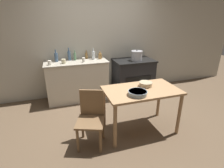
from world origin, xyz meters
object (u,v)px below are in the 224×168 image
object	(u,v)px
mixing_bowl_small	(138,93)
bottle_center_left	(75,56)
stock_pot	(137,56)
chair	(91,117)
bottle_center	(69,56)
bottle_left	(93,55)
bottle_mid_left	(100,56)
mixing_bowl_large	(146,84)
flour_sack	(149,92)
bottle_far_left	(86,55)
cup_right	(50,63)
cup_far_right	(84,60)
cup_mid_right	(64,61)
work_table	(141,95)
stove	(133,76)
bottle_center_right	(56,57)

from	to	relation	value
mixing_bowl_small	bottle_center_left	bearing A→B (deg)	110.41
mixing_bowl_small	bottle_center_left	xyz separation A→B (m)	(-0.69, 1.86, 0.20)
stock_pot	chair	bearing A→B (deg)	-133.88
stock_pot	bottle_center	world-z (taller)	bottle_center
bottle_left	bottle_mid_left	xyz separation A→B (m)	(0.16, 0.01, -0.03)
mixing_bowl_large	bottle_center_left	bearing A→B (deg)	121.65
flour_sack	bottle_center	distance (m)	2.05
mixing_bowl_small	bottle_far_left	size ratio (longest dim) A/B	1.49
mixing_bowl_large	cup_right	xyz separation A→B (m)	(-1.52, 1.33, 0.16)
cup_far_right	bottle_center_left	bearing A→B (deg)	124.58
flour_sack	bottle_mid_left	distance (m)	1.45
bottle_left	cup_mid_right	distance (m)	0.71
cup_mid_right	work_table	bearing A→B (deg)	-52.73
bottle_mid_left	flour_sack	bearing A→B (deg)	-30.80
stock_pot	cup_right	distance (m)	1.99
bottle_far_left	cup_mid_right	world-z (taller)	bottle_far_left
flour_sack	cup_right	size ratio (longest dim) A/B	3.61
bottle_center_left	cup_mid_right	xyz separation A→B (m)	(-0.27, -0.22, -0.04)
mixing_bowl_large	bottle_center_left	distance (m)	1.87
bottle_mid_left	cup_far_right	bearing A→B (deg)	-156.65
stove	chair	size ratio (longest dim) A/B	1.16
stove	cup_mid_right	size ratio (longest dim) A/B	10.25
chair	mixing_bowl_large	xyz separation A→B (m)	(0.98, 0.17, 0.35)
mixing_bowl_small	stock_pot	bearing A→B (deg)	65.25
bottle_center_right	mixing_bowl_large	bearing A→B (deg)	-48.73
stock_pot	bottle_left	distance (m)	1.03
bottle_center_right	flour_sack	bearing A→B (deg)	-18.01
stove	bottle_far_left	xyz separation A→B (m)	(-1.12, 0.25, 0.56)
bottle_center_left	work_table	bearing A→B (deg)	-63.25
cup_mid_right	cup_right	bearing A→B (deg)	-173.52
bottle_center_left	cup_far_right	bearing A→B (deg)	-55.42
mixing_bowl_small	bottle_center_right	world-z (taller)	bottle_center_right
mixing_bowl_small	bottle_mid_left	size ratio (longest dim) A/B	1.66
bottle_far_left	bottle_mid_left	size ratio (longest dim) A/B	1.12
flour_sack	cup_far_right	xyz separation A→B (m)	(-1.45, 0.43, 0.80)
bottle_far_left	cup_far_right	size ratio (longest dim) A/B	1.98
mixing_bowl_small	bottle_center_left	size ratio (longest dim) A/B	1.27
mixing_bowl_large	mixing_bowl_small	bearing A→B (deg)	-135.52
work_table	bottle_far_left	bearing A→B (deg)	107.88
mixing_bowl_small	bottle_center	xyz separation A→B (m)	(-0.81, 1.89, 0.23)
work_table	cup_right	bearing A→B (deg)	134.32
stove	bottle_mid_left	size ratio (longest dim) A/B	5.62
bottle_center	mixing_bowl_large	bearing A→B (deg)	-55.73
bottle_far_left	bottle_left	world-z (taller)	bottle_left
stock_pot	bottle_center_right	xyz separation A→B (m)	(-1.84, 0.24, 0.05)
chair	mixing_bowl_small	bearing A→B (deg)	12.05
mixing_bowl_small	bottle_far_left	xyz separation A→B (m)	(-0.41, 1.93, 0.19)
mixing_bowl_large	bottle_center_right	world-z (taller)	bottle_center_right
mixing_bowl_small	cup_mid_right	size ratio (longest dim) A/B	3.03
mixing_bowl_small	bottle_center	distance (m)	2.07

